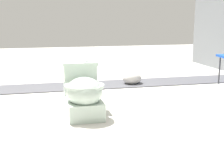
{
  "coord_description": "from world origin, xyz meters",
  "views": [
    {
      "loc": [
        3.21,
        -0.27,
        0.97
      ],
      "look_at": [
        0.19,
        0.45,
        0.3
      ],
      "focal_mm": 50.0,
      "sensor_mm": 36.0,
      "label": 1
    }
  ],
  "objects": [
    {
      "name": "ground_plane",
      "position": [
        0.0,
        0.0,
        0.0
      ],
      "size": [
        14.0,
        14.0,
        0.0
      ],
      "primitive_type": "plane",
      "color": "beige"
    },
    {
      "name": "gravel_strip",
      "position": [
        -1.11,
        0.5,
        0.01
      ],
      "size": [
        0.56,
        8.0,
        0.01
      ],
      "primitive_type": "cube",
      "color": "#4C4C51",
      "rests_on": "ground"
    },
    {
      "name": "boulder_near",
      "position": [
        -1.08,
        1.05,
        0.09
      ],
      "size": [
        0.32,
        0.35,
        0.17
      ],
      "primitive_type": "ellipsoid",
      "rotation": [
        0.0,
        0.0,
        1.9
      ],
      "color": "#B7B2AD",
      "rests_on": "ground"
    },
    {
      "name": "toilet",
      "position": [
        0.2,
        0.15,
        0.22
      ],
      "size": [
        0.63,
        0.39,
        0.52
      ],
      "rotation": [
        0.0,
        0.0,
        -0.0
      ],
      "color": "#B2C6B7",
      "rests_on": "ground"
    }
  ]
}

